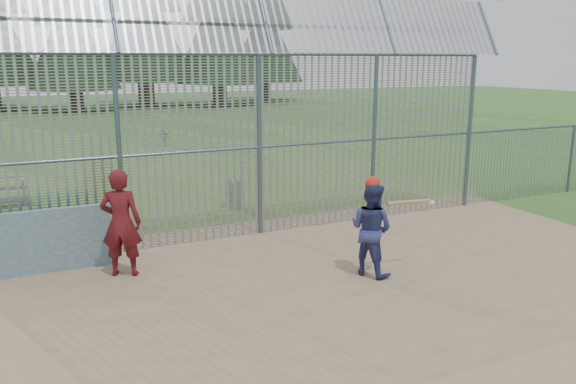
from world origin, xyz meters
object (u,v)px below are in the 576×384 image
batter (371,229)px  onlooker (121,223)px  dugout_wall (40,242)px  trash_can (235,193)px

batter → onlooker: size_ratio=0.87×
onlooker → batter: bearing=178.0°
dugout_wall → onlooker: size_ratio=1.26×
batter → onlooker: 4.53m
dugout_wall → trash_can: bearing=32.4°
dugout_wall → onlooker: onlooker is taller
batter → trash_can: bearing=-19.8°
trash_can → onlooker: bearing=-132.6°
onlooker → dugout_wall: bearing=-5.8°
dugout_wall → trash_can: 5.77m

